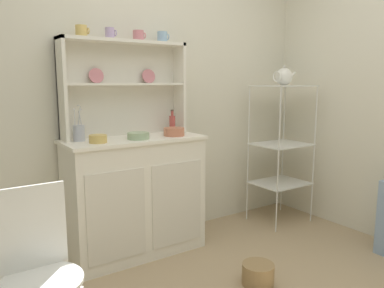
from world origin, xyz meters
name	(u,v)px	position (x,y,z in m)	size (l,w,h in m)	color
wall_back	(143,89)	(0.00, 1.62, 1.25)	(3.84, 0.05, 2.50)	silver
hutch_cabinet	(136,195)	(-0.21, 1.37, 0.46)	(1.04, 0.45, 0.90)	white
hutch_shelf_unit	(123,81)	(-0.21, 1.53, 1.31)	(0.96, 0.18, 0.71)	silver
bakers_rack	(281,137)	(1.21, 1.23, 0.80)	(0.49, 0.40, 1.28)	silver
wire_chair	(37,263)	(-1.09, 0.52, 0.52)	(0.36, 0.36, 0.85)	white
floor_basket	(258,274)	(0.24, 0.50, 0.07)	(0.21, 0.21, 0.14)	#93754C
cup_gold_0	(81,31)	(-0.53, 1.49, 1.65)	(0.09, 0.08, 0.08)	#DBB760
cup_lilac_1	(110,33)	(-0.32, 1.49, 1.65)	(0.08, 0.07, 0.08)	#B79ECC
cup_rose_2	(139,36)	(-0.10, 1.49, 1.65)	(0.09, 0.08, 0.08)	#D17A84
cup_sky_3	(162,37)	(0.11, 1.49, 1.65)	(0.09, 0.08, 0.08)	#8EB2D1
bowl_mixing_large	(98,139)	(-0.51, 1.29, 0.93)	(0.12, 0.12, 0.05)	#DBB760
bowl_floral_medium	(138,136)	(-0.21, 1.29, 0.92)	(0.16, 0.16, 0.05)	#9EB78E
bowl_cream_small	(174,132)	(0.09, 1.29, 0.93)	(0.16, 0.16, 0.06)	#C67556
jam_bottle	(172,123)	(0.17, 1.45, 0.97)	(0.05, 0.05, 0.19)	#B74C47
utensil_jar	(79,132)	(-0.59, 1.45, 0.96)	(0.08, 0.08, 0.25)	#B2B7C6
porcelain_teapot	(284,77)	(1.21, 1.23, 1.35)	(0.24, 0.15, 0.18)	white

